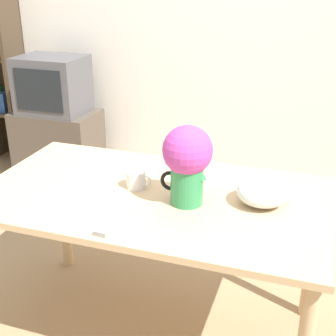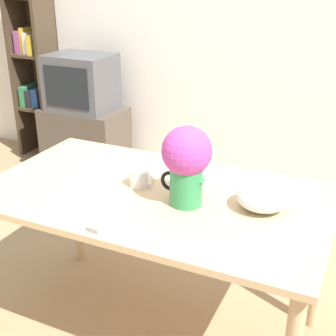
# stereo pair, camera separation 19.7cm
# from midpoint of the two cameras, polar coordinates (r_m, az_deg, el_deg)

# --- Properties ---
(wall_back) EXTENTS (8.00, 0.05, 2.60)m
(wall_back) POSITION_cam_midpoint_polar(r_m,az_deg,el_deg) (3.78, 5.70, 16.89)
(wall_back) COLOR silver
(wall_back) RESTS_ON ground_plane
(table) EXTENTS (1.55, 0.88, 0.79)m
(table) POSITION_cam_midpoint_polar(r_m,az_deg,el_deg) (2.14, -4.48, -5.50)
(table) COLOR tan
(table) RESTS_ON ground_plane
(flower_vase) EXTENTS (0.22, 0.21, 0.34)m
(flower_vase) POSITION_cam_midpoint_polar(r_m,az_deg,el_deg) (1.92, -0.56, 0.95)
(flower_vase) COLOR #2D844C
(flower_vase) RESTS_ON table
(coffee_mug) EXTENTS (0.12, 0.09, 0.08)m
(coffee_mug) POSITION_cam_midpoint_polar(r_m,az_deg,el_deg) (2.13, -6.49, -1.46)
(coffee_mug) COLOR white
(coffee_mug) RESTS_ON table
(white_bowl) EXTENTS (0.22, 0.22, 0.11)m
(white_bowl) POSITION_cam_midpoint_polar(r_m,az_deg,el_deg) (1.99, 8.69, -2.95)
(white_bowl) COLOR silver
(white_bowl) RESTS_ON table
(remote_control) EXTENTS (0.07, 0.17, 0.02)m
(remote_control) POSITION_cam_midpoint_polar(r_m,az_deg,el_deg) (1.85, -10.08, -6.89)
(remote_control) COLOR #999999
(remote_control) RESTS_ON table
(tv_stand) EXTENTS (0.69, 0.43, 0.60)m
(tv_stand) POSITION_cam_midpoint_polar(r_m,az_deg,el_deg) (4.17, -14.51, 2.68)
(tv_stand) COLOR #4C4238
(tv_stand) RESTS_ON ground_plane
(tv_set) EXTENTS (0.53, 0.43, 0.46)m
(tv_set) POSITION_cam_midpoint_polar(r_m,az_deg,el_deg) (4.02, -15.29, 9.75)
(tv_set) COLOR #4C4C51
(tv_set) RESTS_ON tv_stand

